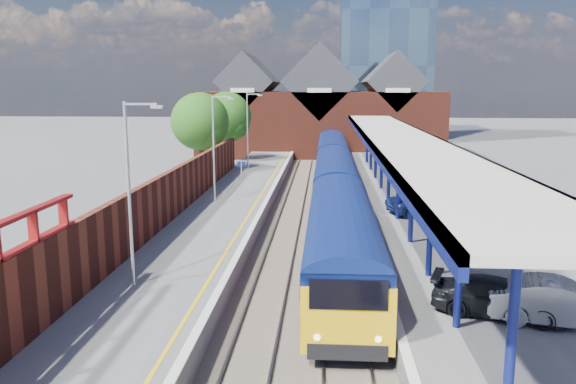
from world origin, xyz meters
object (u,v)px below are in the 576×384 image
Objects in this scene: parked_car_silver at (560,303)px; parked_car_blue at (426,203)px; lamp_post_c at (216,142)px; platform_sign at (241,173)px; train at (334,162)px; parked_car_dark at (498,297)px; lamp_post_d at (249,126)px; lamp_post_b at (132,183)px.

parked_car_silver is 0.94× the size of parked_car_blue.
lamp_post_c is 2.80× the size of platform_sign.
train reaches higher than parked_car_dark.
parked_car_silver is (6.82, -30.90, -0.39)m from train.
platform_sign is 0.57× the size of parked_car_silver.
parked_car_silver reaches higher than parked_car_blue.
train is at bearing -24.98° from lamp_post_d.
lamp_post_b and lamp_post_c have the same top height.
lamp_post_b reaches higher than platform_sign.
lamp_post_c is 1.00× the size of lamp_post_d.
lamp_post_b is 1.63× the size of parked_car_dark.
lamp_post_b is at bearing 116.58° from parked_car_blue.
lamp_post_d reaches higher than platform_sign.
parked_car_silver is at bearing -66.99° from lamp_post_d.
lamp_post_c is (-7.86, -12.34, 2.87)m from train.
parked_car_blue is at bearing 17.54° from parked_car_dark.
lamp_post_b is at bearing 92.96° from parked_car_silver.
lamp_post_b is 15.25m from parked_car_silver.
lamp_post_d reaches higher than parked_car_blue.
platform_sign reaches higher than parked_car_silver.
lamp_post_d reaches higher than parked_car_dark.
parked_car_dark is at bearing -59.88° from platform_sign.
platform_sign is 12.75m from parked_car_blue.
train reaches higher than parked_car_silver.
lamp_post_d reaches higher than train.
platform_sign reaches higher than parked_car_dark.
parked_car_blue is at bearing 18.13° from parked_car_silver.
lamp_post_d is at bearing 90.00° from lamp_post_b.
lamp_post_b is at bearing -90.00° from lamp_post_c.
platform_sign is (1.36, -14.00, -2.30)m from lamp_post_d.
lamp_post_c is 1.58× the size of parked_car_silver.
train is 9.42× the size of lamp_post_d.
train is 29.55m from lamp_post_b.
parked_car_blue reaches higher than parked_car_dark.
lamp_post_b is 18.20m from platform_sign.
parked_car_dark is (11.57, -19.95, -1.07)m from platform_sign.
parked_car_dark is at bearing -54.22° from lamp_post_c.
parked_car_silver is at bearing 166.45° from parked_car_blue.
lamp_post_b is at bearing -90.00° from lamp_post_d.
lamp_post_c is at bearing 90.00° from lamp_post_b.
lamp_post_c reaches higher than parked_car_blue.
parked_car_dark is (12.94, -1.95, -3.37)m from lamp_post_b.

